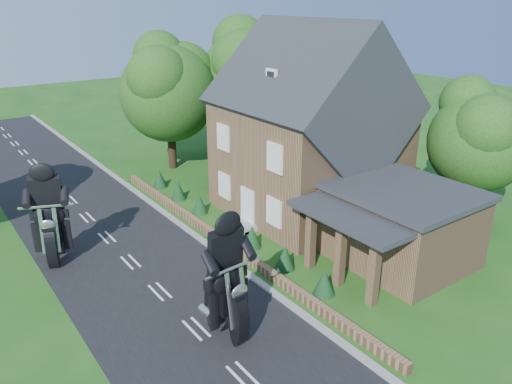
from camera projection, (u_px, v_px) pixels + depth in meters
ground at (196, 329)px, 17.95m from camera, size 120.00×120.00×0.00m
road at (196, 329)px, 17.94m from camera, size 7.00×80.00×0.02m
kerb at (276, 295)px, 19.91m from camera, size 0.30×80.00×0.12m
garden_wall at (223, 241)px, 23.99m from camera, size 0.30×22.00×0.40m
house at (309, 134)px, 26.61m from camera, size 9.54×8.64×10.24m
annex at (399, 224)px, 22.07m from camera, size 7.05×5.94×3.44m
tree_annex_side at (483, 132)px, 25.64m from camera, size 5.64×5.20×7.48m
tree_house_right at (355, 98)px, 31.63m from camera, size 6.51×6.00×8.40m
tree_behind_house at (255, 71)px, 35.59m from camera, size 7.81×7.20×10.08m
tree_behind_left at (173, 84)px, 33.24m from camera, size 6.94×6.40×9.16m
shrub_a at (324, 282)px, 19.87m from camera, size 0.90×0.90×1.10m
shrub_b at (285, 257)px, 21.76m from camera, size 0.90×0.90×1.10m
shrub_c at (252, 237)px, 23.65m from camera, size 0.90×0.90×1.10m
shrub_d at (200, 204)px, 27.43m from camera, size 0.90×0.90×1.10m
shrub_e at (178, 190)px, 29.32m from camera, size 0.90×0.90×1.10m
shrub_f at (160, 179)px, 31.21m from camera, size 0.90×0.90×1.10m
motorcycle_lead at (227, 318)px, 17.36m from camera, size 0.52×1.57×1.44m
motorcycle_follow at (55, 247)px, 22.32m from camera, size 0.94×1.54×1.41m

